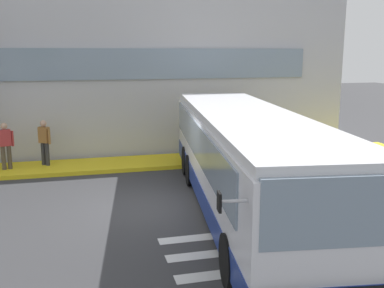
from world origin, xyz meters
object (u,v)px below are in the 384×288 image
(bus_main_foreground, at_px, (246,163))
(passenger_by_doorway, at_px, (44,140))
(safety_bollard_yellow, at_px, (235,155))
(passenger_near_column, at_px, (5,144))

(bus_main_foreground, bearing_deg, passenger_by_doorway, 133.00)
(bus_main_foreground, bearing_deg, safety_bollard_yellow, 73.71)
(safety_bollard_yellow, bearing_deg, passenger_near_column, 172.00)
(passenger_by_doorway, relative_size, safety_bollard_yellow, 1.86)
(bus_main_foreground, height_order, safety_bollard_yellow, bus_main_foreground)
(passenger_by_doorway, bearing_deg, passenger_near_column, -167.47)
(bus_main_foreground, distance_m, passenger_by_doorway, 8.16)
(passenger_by_doorway, bearing_deg, safety_bollard_yellow, -11.80)
(bus_main_foreground, bearing_deg, passenger_near_column, 140.39)
(bus_main_foreground, relative_size, passenger_by_doorway, 7.08)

